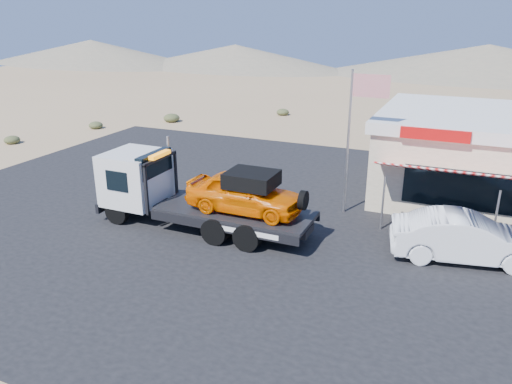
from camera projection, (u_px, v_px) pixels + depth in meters
ground at (196, 234)px, 19.39m from camera, size 120.00×120.00×0.00m
asphalt_lot at (272, 214)px, 21.22m from camera, size 32.00×24.00×0.02m
tow_truck at (198, 191)px, 19.43m from camera, size 8.64×2.56×2.89m
white_sedan at (466, 238)px, 17.07m from camera, size 5.23×2.68×1.64m
jerky_store at (497, 156)px, 22.47m from camera, size 10.40×9.97×3.90m
flagpole at (355, 127)px, 20.12m from camera, size 1.55×0.10×6.00m
desert_scrub at (121, 135)px, 33.86m from camera, size 24.47×30.55×0.67m
distant_hills at (334, 59)px, 69.92m from camera, size 126.00×48.00×4.20m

